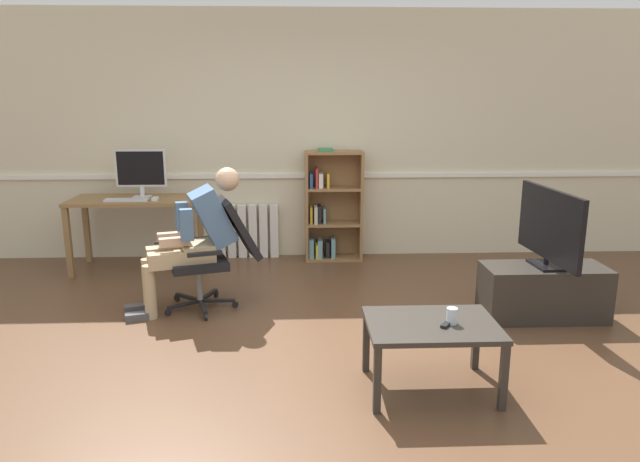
{
  "coord_description": "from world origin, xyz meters",
  "views": [
    {
      "loc": [
        -0.05,
        -3.9,
        1.84
      ],
      "look_at": [
        0.15,
        0.85,
        0.7
      ],
      "focal_mm": 32.84,
      "sensor_mm": 36.0,
      "label": 1
    }
  ],
  "objects_px": {
    "computer_mouse": "(155,199)",
    "spare_remote": "(447,323)",
    "computer_desk": "(135,209)",
    "tv_stand": "(543,292)",
    "bookshelf": "(330,209)",
    "keyboard": "(127,200)",
    "coffee_table": "(432,331)",
    "tv_screen": "(550,226)",
    "radiator": "(248,231)",
    "imac_monitor": "(141,170)",
    "person_seated": "(194,236)",
    "office_chair": "(217,249)",
    "drinking_glass": "(452,316)"
  },
  "relations": [
    {
      "from": "keyboard",
      "to": "spare_remote",
      "type": "bearing_deg",
      "value": -44.69
    },
    {
      "from": "computer_mouse",
      "to": "coffee_table",
      "type": "bearing_deg",
      "value": -48.81
    },
    {
      "from": "computer_desk",
      "to": "imac_monitor",
      "type": "relative_size",
      "value": 2.53
    },
    {
      "from": "bookshelf",
      "to": "coffee_table",
      "type": "xyz_separation_m",
      "value": [
        0.45,
        -3.0,
        -0.17
      ]
    },
    {
      "from": "coffee_table",
      "to": "tv_stand",
      "type": "bearing_deg",
      "value": 43.8
    },
    {
      "from": "imac_monitor",
      "to": "coffee_table",
      "type": "relative_size",
      "value": 0.65
    },
    {
      "from": "bookshelf",
      "to": "spare_remote",
      "type": "bearing_deg",
      "value": -79.93
    },
    {
      "from": "computer_desk",
      "to": "tv_stand",
      "type": "bearing_deg",
      "value": -22.67
    },
    {
      "from": "computer_mouse",
      "to": "bookshelf",
      "type": "bearing_deg",
      "value": 12.87
    },
    {
      "from": "tv_screen",
      "to": "drinking_glass",
      "type": "distance_m",
      "value": 1.63
    },
    {
      "from": "office_chair",
      "to": "tv_stand",
      "type": "distance_m",
      "value": 2.76
    },
    {
      "from": "coffee_table",
      "to": "drinking_glass",
      "type": "distance_m",
      "value": 0.16
    },
    {
      "from": "radiator",
      "to": "coffee_table",
      "type": "distance_m",
      "value": 3.39
    },
    {
      "from": "computer_mouse",
      "to": "tv_stand",
      "type": "xyz_separation_m",
      "value": [
        3.47,
        -1.43,
        -0.55
      ]
    },
    {
      "from": "tv_stand",
      "to": "spare_remote",
      "type": "relative_size",
      "value": 6.64
    },
    {
      "from": "spare_remote",
      "to": "coffee_table",
      "type": "bearing_deg",
      "value": 10.31
    },
    {
      "from": "keyboard",
      "to": "person_seated",
      "type": "bearing_deg",
      "value": -51.75
    },
    {
      "from": "keyboard",
      "to": "tv_screen",
      "type": "bearing_deg",
      "value": -20.57
    },
    {
      "from": "keyboard",
      "to": "spare_remote",
      "type": "distance_m",
      "value": 3.71
    },
    {
      "from": "bookshelf",
      "to": "radiator",
      "type": "bearing_deg",
      "value": 173.99
    },
    {
      "from": "bookshelf",
      "to": "office_chair",
      "type": "height_order",
      "value": "bookshelf"
    },
    {
      "from": "tv_stand",
      "to": "spare_remote",
      "type": "xyz_separation_m",
      "value": [
        -1.12,
        -1.19,
        0.24
      ]
    },
    {
      "from": "imac_monitor",
      "to": "person_seated",
      "type": "xyz_separation_m",
      "value": [
        0.74,
        -1.3,
        -0.39
      ]
    },
    {
      "from": "keyboard",
      "to": "person_seated",
      "type": "height_order",
      "value": "person_seated"
    },
    {
      "from": "office_chair",
      "to": "coffee_table",
      "type": "relative_size",
      "value": 1.19
    },
    {
      "from": "bookshelf",
      "to": "tv_stand",
      "type": "bearing_deg",
      "value": -47.99
    },
    {
      "from": "tv_stand",
      "to": "coffee_table",
      "type": "height_order",
      "value": "coffee_table"
    },
    {
      "from": "imac_monitor",
      "to": "tv_screen",
      "type": "relative_size",
      "value": 0.52
    },
    {
      "from": "keyboard",
      "to": "person_seated",
      "type": "relative_size",
      "value": 0.36
    },
    {
      "from": "spare_remote",
      "to": "imac_monitor",
      "type": "bearing_deg",
      "value": -13.36
    },
    {
      "from": "imac_monitor",
      "to": "spare_remote",
      "type": "relative_size",
      "value": 3.46
    },
    {
      "from": "computer_desk",
      "to": "imac_monitor",
      "type": "distance_m",
      "value": 0.41
    },
    {
      "from": "tv_screen",
      "to": "radiator",
      "type": "bearing_deg",
      "value": 49.7
    },
    {
      "from": "office_chair",
      "to": "imac_monitor",
      "type": "bearing_deg",
      "value": -160.38
    },
    {
      "from": "computer_mouse",
      "to": "radiator",
      "type": "xyz_separation_m",
      "value": [
        0.88,
        0.51,
        -0.47
      ]
    },
    {
      "from": "imac_monitor",
      "to": "radiator",
      "type": "relative_size",
      "value": 0.76
    },
    {
      "from": "person_seated",
      "to": "coffee_table",
      "type": "distance_m",
      "value": 2.27
    },
    {
      "from": "computer_mouse",
      "to": "tv_screen",
      "type": "relative_size",
      "value": 0.1
    },
    {
      "from": "drinking_glass",
      "to": "computer_desk",
      "type": "bearing_deg",
      "value": 133.84
    },
    {
      "from": "keyboard",
      "to": "computer_desk",
      "type": "bearing_deg",
      "value": 72.74
    },
    {
      "from": "imac_monitor",
      "to": "coffee_table",
      "type": "bearing_deg",
      "value": -48.76
    },
    {
      "from": "keyboard",
      "to": "bookshelf",
      "type": "bearing_deg",
      "value": 11.69
    },
    {
      "from": "computer_mouse",
      "to": "spare_remote",
      "type": "distance_m",
      "value": 3.53
    },
    {
      "from": "keyboard",
      "to": "tv_screen",
      "type": "xyz_separation_m",
      "value": [
        3.75,
        -1.41,
        0.01
      ]
    },
    {
      "from": "tv_stand",
      "to": "tv_screen",
      "type": "bearing_deg",
      "value": 3.42
    },
    {
      "from": "person_seated",
      "to": "tv_screen",
      "type": "height_order",
      "value": "person_seated"
    },
    {
      "from": "imac_monitor",
      "to": "office_chair",
      "type": "height_order",
      "value": "imac_monitor"
    },
    {
      "from": "tv_screen",
      "to": "bookshelf",
      "type": "bearing_deg",
      "value": 38.62
    },
    {
      "from": "office_chair",
      "to": "computer_mouse",
      "type": "bearing_deg",
      "value": -161.46
    },
    {
      "from": "computer_desk",
      "to": "tv_stand",
      "type": "relative_size",
      "value": 1.32
    }
  ]
}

